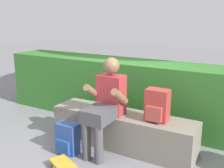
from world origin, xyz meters
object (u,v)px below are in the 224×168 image
person_skater (106,102)px  backpack_on_ground (68,139)px  backpack_on_bench (157,106)px  bench_main (122,130)px

person_skater → backpack_on_ground: 0.68m
person_skater → backpack_on_bench: size_ratio=3.05×
bench_main → person_skater: bearing=-120.4°
backpack_on_bench → backpack_on_ground: (-1.00, -0.51, -0.47)m
backpack_on_ground → backpack_on_bench: bearing=26.7°
bench_main → backpack_on_bench: (0.48, -0.01, 0.43)m
bench_main → person_skater: (-0.13, -0.22, 0.43)m
backpack_on_bench → person_skater: bearing=-161.1°
bench_main → backpack_on_bench: bearing=-1.1°
bench_main → backpack_on_bench: 0.65m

